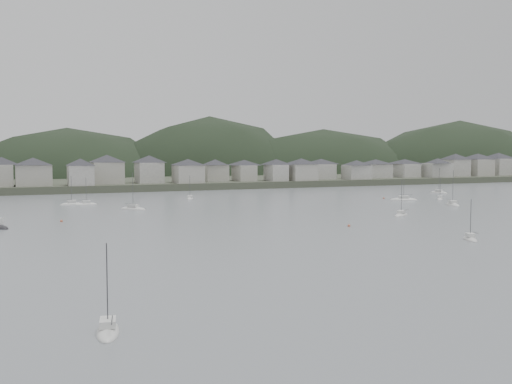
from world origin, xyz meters
name	(u,v)px	position (x,y,z in m)	size (l,w,h in m)	color
ground	(435,261)	(0.00, 0.00, 0.00)	(900.00, 900.00, 0.00)	slate
far_shore_land	(120,176)	(0.00, 295.00, 1.50)	(900.00, 250.00, 3.00)	#383D2D
forested_ridge	(136,199)	(4.83, 269.40, -11.28)	(851.55, 103.94, 102.57)	black
waterfront_town	(268,168)	(50.59, 183.34, 8.66)	(451.48, 28.46, 12.92)	#A2A094
sailboat_lead	(439,193)	(97.60, 119.03, 0.18)	(4.34, 8.25, 10.78)	silver
moored_fleet	(249,219)	(-6.78, 63.25, 0.18)	(253.60, 177.37, 12.99)	silver
mooring_buoys	(272,221)	(-2.84, 57.58, 0.15)	(173.20, 134.31, 0.70)	#C05E40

